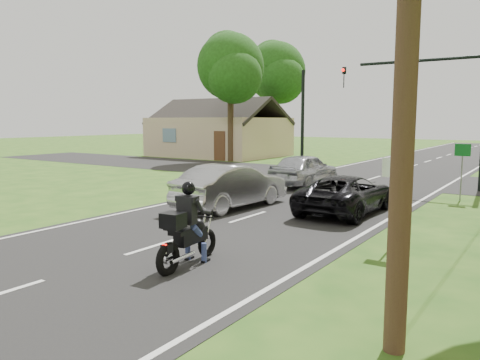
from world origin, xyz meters
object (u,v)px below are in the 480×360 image
at_px(silver_sedan, 231,186).
at_px(silver_suv, 304,169).
at_px(motorcycle_rider, 187,233).
at_px(dark_suv, 346,194).
at_px(traffic_signal, 438,94).
at_px(sign_white, 394,181).
at_px(sign_green, 462,158).

height_order(silver_sedan, silver_suv, silver_sedan).
bearing_deg(motorcycle_rider, dark_suv, 79.19).
height_order(silver_sedan, traffic_signal, traffic_signal).
height_order(motorcycle_rider, sign_white, sign_white).
bearing_deg(silver_suv, motorcycle_rider, 106.35).
height_order(dark_suv, traffic_signal, traffic_signal).
bearing_deg(motorcycle_rider, silver_suv, 99.68).
distance_m(dark_suv, sign_white, 4.28).
height_order(silver_suv, traffic_signal, traffic_signal).
bearing_deg(sign_white, sign_green, 88.57).
relative_size(silver_suv, traffic_signal, 0.68).
xyz_separation_m(motorcycle_rider, sign_green, (3.28, 11.76, 0.90)).
distance_m(silver_suv, traffic_signal, 6.65).
bearing_deg(sign_green, traffic_signal, 117.38).
xyz_separation_m(dark_suv, sign_green, (2.66, 4.64, 0.97)).
distance_m(motorcycle_rider, traffic_signal, 15.27).
xyz_separation_m(silver_suv, sign_green, (6.67, -0.44, 0.85)).
relative_size(dark_suv, sign_white, 2.08).
bearing_deg(dark_suv, motorcycle_rider, 85.07).
relative_size(motorcycle_rider, silver_sedan, 0.46).
height_order(dark_suv, sign_white, sign_white).
xyz_separation_m(silver_sedan, sign_white, (6.04, -2.02, 0.84)).
distance_m(dark_suv, sign_green, 5.43).
xyz_separation_m(dark_suv, silver_sedan, (-3.58, -1.34, 0.13)).
bearing_deg(motorcycle_rider, sign_white, 44.88).
bearing_deg(silver_suv, silver_sedan, 94.64).
bearing_deg(dark_suv, sign_green, -119.78).
bearing_deg(silver_suv, sign_white, 128.30).
bearing_deg(silver_suv, dark_suv, 129.15).
distance_m(dark_suv, silver_sedan, 3.83).
bearing_deg(sign_white, silver_sedan, 161.51).
bearing_deg(silver_sedan, sign_white, 165.92).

